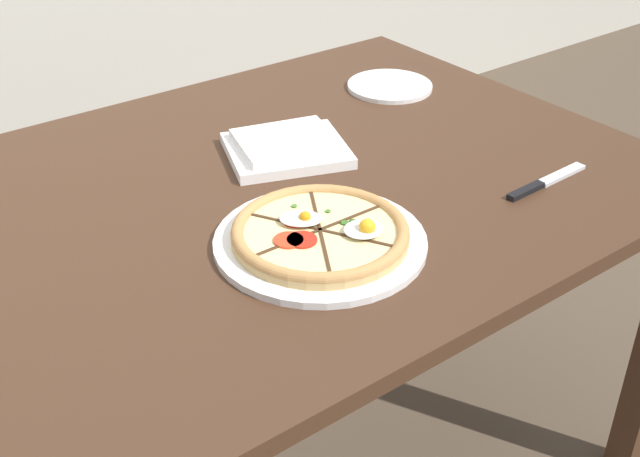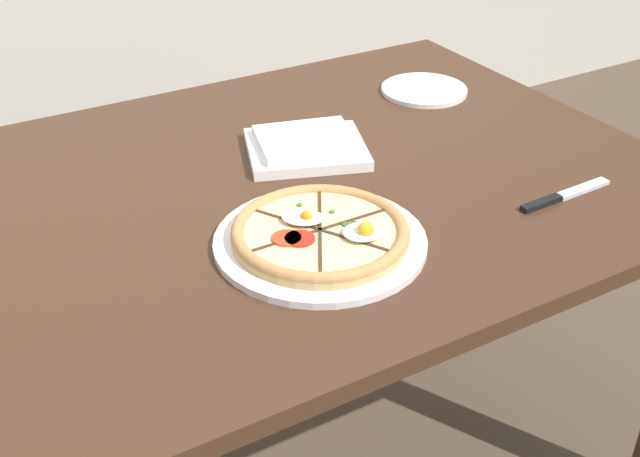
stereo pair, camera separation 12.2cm
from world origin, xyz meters
name	(u,v)px [view 1 (the left image)]	position (x,y,z in m)	size (l,w,h in m)	color
dining_table	(250,235)	(0.00, 0.00, 0.65)	(1.45, 0.98, 0.74)	#422819
pizza	(320,235)	(0.00, -0.21, 0.76)	(0.33, 0.33, 0.06)	white
napkin_folded	(287,147)	(0.13, 0.08, 0.75)	(0.27, 0.25, 0.04)	white
knife_main	(546,182)	(0.43, -0.29, 0.74)	(0.20, 0.02, 0.01)	silver
side_saucer	(390,86)	(0.51, 0.21, 0.74)	(0.19, 0.19, 0.01)	white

